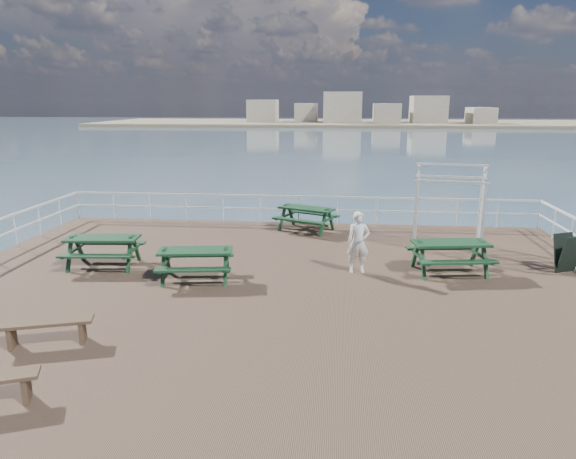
# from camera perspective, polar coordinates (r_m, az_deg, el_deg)

# --- Properties ---
(ground) EXTENTS (18.00, 14.00, 0.30)m
(ground) POSITION_cam_1_polar(r_m,az_deg,el_deg) (13.30, -1.21, -6.80)
(ground) COLOR brown
(ground) RESTS_ON ground
(sea_backdrop) EXTENTS (300.00, 300.00, 9.20)m
(sea_backdrop) POSITION_cam_1_polar(r_m,az_deg,el_deg) (146.89, 10.24, 11.95)
(sea_backdrop) COLOR #455F74
(sea_backdrop) RESTS_ON ground
(railing) EXTENTS (17.77, 13.76, 1.10)m
(railing) POSITION_cam_1_polar(r_m,az_deg,el_deg) (15.43, -0.34, 0.17)
(railing) COLOR silver
(railing) RESTS_ON ground
(picnic_table_a) EXTENTS (2.13, 1.78, 0.97)m
(picnic_table_a) POSITION_cam_1_polar(r_m,az_deg,el_deg) (15.45, -19.87, -1.64)
(picnic_table_a) COLOR #13351B
(picnic_table_a) RESTS_ON ground
(picnic_table_b) EXTENTS (2.45, 2.25, 0.96)m
(picnic_table_b) POSITION_cam_1_polar(r_m,az_deg,el_deg) (18.59, 2.06, 1.76)
(picnic_table_b) COLOR #13351B
(picnic_table_b) RESTS_ON ground
(picnic_table_c) EXTENTS (2.26, 1.93, 0.99)m
(picnic_table_c) POSITION_cam_1_polar(r_m,az_deg,el_deg) (14.68, 17.57, -2.22)
(picnic_table_c) COLOR #13351B
(picnic_table_c) RESTS_ON ground
(picnic_table_d) EXTENTS (2.11, 1.79, 0.93)m
(picnic_table_d) POSITION_cam_1_polar(r_m,az_deg,el_deg) (13.68, -10.23, -3.12)
(picnic_table_d) COLOR #13351B
(picnic_table_d) RESTS_ON ground
(flat_bench_near) EXTENTS (1.75, 0.91, 0.49)m
(flat_bench_near) POSITION_cam_1_polar(r_m,az_deg,el_deg) (11.09, -25.24, -9.73)
(flat_bench_near) COLOR brown
(flat_bench_near) RESTS_ON ground
(trellis_arbor) EXTENTS (2.34, 1.52, 2.70)m
(trellis_arbor) POSITION_cam_1_polar(r_m,az_deg,el_deg) (17.07, 17.39, 1.99)
(trellis_arbor) COLOR silver
(trellis_arbor) RESTS_ON ground
(sandwich_board) EXTENTS (0.80, 0.72, 1.08)m
(sandwich_board) POSITION_cam_1_polar(r_m,az_deg,el_deg) (16.03, 28.60, -2.36)
(sandwich_board) COLOR black
(sandwich_board) RESTS_ON ground
(person) EXTENTS (0.66, 0.48, 1.69)m
(person) POSITION_cam_1_polar(r_m,az_deg,el_deg) (14.10, 7.81, -1.43)
(person) COLOR white
(person) RESTS_ON ground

